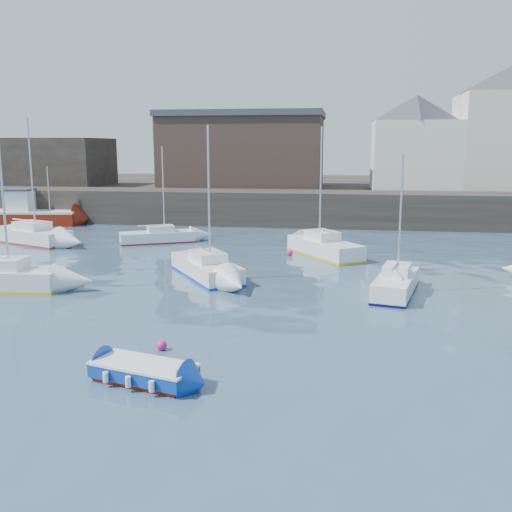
# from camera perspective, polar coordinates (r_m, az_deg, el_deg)

# --- Properties ---
(water) EXTENTS (220.00, 220.00, 0.00)m
(water) POSITION_cam_1_polar(r_m,az_deg,el_deg) (17.95, -5.90, -11.97)
(water) COLOR #2D4760
(water) RESTS_ON ground
(quay_wall) EXTENTS (90.00, 5.00, 3.00)m
(quay_wall) POSITION_cam_1_polar(r_m,az_deg,el_deg) (51.45, 3.87, 4.81)
(quay_wall) COLOR #28231E
(quay_wall) RESTS_ON ground
(land_strip) EXTENTS (90.00, 32.00, 2.80)m
(land_strip) POSITION_cam_1_polar(r_m,az_deg,el_deg) (69.34, 5.13, 6.28)
(land_strip) COLOR #28231E
(land_strip) RESTS_ON ground
(bldg_east_d) EXTENTS (11.14, 11.14, 8.95)m
(bldg_east_d) POSITION_cam_1_polar(r_m,az_deg,el_deg) (57.88, 15.63, 10.93)
(bldg_east_d) COLOR white
(bldg_east_d) RESTS_ON land_strip
(warehouse) EXTENTS (16.40, 10.40, 7.60)m
(warehouse) POSITION_cam_1_polar(r_m,az_deg,el_deg) (59.87, -1.24, 10.59)
(warehouse) COLOR #3D2D26
(warehouse) RESTS_ON land_strip
(bldg_west) EXTENTS (14.00, 8.00, 5.00)m
(bldg_west) POSITION_cam_1_polar(r_m,az_deg,el_deg) (66.37, -20.69, 8.80)
(bldg_west) COLOR #353028
(bldg_west) RESTS_ON land_strip
(blue_dinghy) EXTENTS (3.44, 2.17, 0.61)m
(blue_dinghy) POSITION_cam_1_polar(r_m,az_deg,el_deg) (17.71, -11.16, -11.26)
(blue_dinghy) COLOR maroon
(blue_dinghy) RESTS_ON ground
(fishing_boat) EXTENTS (8.23, 4.06, 5.22)m
(fishing_boat) POSITION_cam_1_polar(r_m,az_deg,el_deg) (55.28, -21.59, 3.98)
(fishing_boat) COLOR maroon
(fishing_boat) RESTS_ON ground
(sailboat_b) EXTENTS (5.14, 6.29, 8.03)m
(sailboat_b) POSITION_cam_1_polar(r_m,az_deg,el_deg) (30.93, -5.01, -1.13)
(sailboat_b) COLOR white
(sailboat_b) RESTS_ON ground
(sailboat_c) EXTENTS (2.72, 5.28, 6.65)m
(sailboat_c) POSITION_cam_1_polar(r_m,az_deg,el_deg) (28.08, 13.81, -2.69)
(sailboat_c) COLOR white
(sailboat_c) RESTS_ON ground
(sailboat_e) EXTENTS (7.28, 4.75, 8.96)m
(sailboat_e) POSITION_cam_1_polar(r_m,az_deg,el_deg) (44.68, -21.65, 1.94)
(sailboat_e) COLOR white
(sailboat_e) RESTS_ON ground
(sailboat_f) EXTENTS (5.23, 6.32, 8.18)m
(sailboat_f) POSITION_cam_1_polar(r_m,az_deg,el_deg) (37.01, 6.83, 0.91)
(sailboat_f) COLOR white
(sailboat_f) RESTS_ON ground
(sailboat_h) EXTENTS (5.61, 3.97, 6.96)m
(sailboat_h) POSITION_cam_1_polar(r_m,az_deg,el_deg) (42.45, -9.80, 1.94)
(sailboat_h) COLOR white
(sailboat_h) RESTS_ON ground
(buoy_near) EXTENTS (0.36, 0.36, 0.36)m
(buoy_near) POSITION_cam_1_polar(r_m,az_deg,el_deg) (20.34, -9.39, -9.25)
(buoy_near) COLOR #EA1A86
(buoy_near) RESTS_ON ground
(buoy_far) EXTENTS (0.42, 0.42, 0.42)m
(buoy_far) POSITION_cam_1_polar(r_m,az_deg,el_deg) (37.06, 3.40, 0.07)
(buoy_far) COLOR #EA1A86
(buoy_far) RESTS_ON ground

